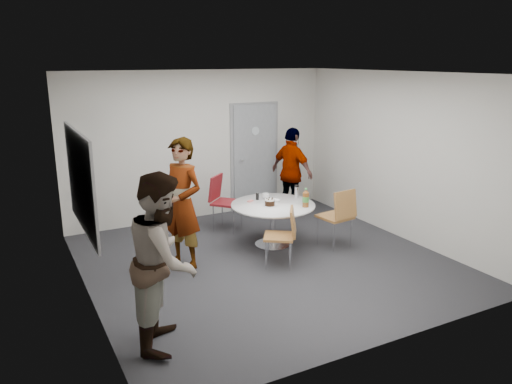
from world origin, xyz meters
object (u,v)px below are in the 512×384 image
chair_far (222,197)px  person_main (182,204)px  table (274,210)px  chair_near_left (285,231)px  chair_near_right (339,212)px  whiteboard (81,182)px  person_left (164,260)px  person_right (292,172)px  door (254,157)px

chair_far → person_main: bearing=4.8°
table → person_main: person_main is taller
table → chair_near_left: 0.84m
chair_near_right → person_main: bearing=161.6°
whiteboard → table: (2.89, 0.32, -0.86)m
person_main → person_left: person_main is taller
whiteboard → chair_near_right: bearing=-3.7°
whiteboard → chair_far: whiteboard is taller
chair_near_right → person_main: size_ratio=0.51×
whiteboard → person_right: whiteboard is taller
chair_far → person_left: size_ratio=0.52×
door → chair_near_right: bearing=-86.1°
chair_near_left → person_left: bearing=151.7°
table → person_right: (1.07, 1.23, 0.24)m
door → person_main: (-2.22, -2.08, -0.10)m
table → person_right: person_right is taller
person_main → person_right: (2.63, 1.34, -0.09)m
chair_near_right → door: bearing=86.0°
whiteboard → person_right: 4.30m
door → whiteboard: door is taller
person_left → chair_near_left: bearing=-36.5°
chair_far → person_main: 1.70m
whiteboard → chair_far: 2.98m
chair_far → person_right: 1.51m
chair_near_left → chair_far: chair_far is taller
chair_near_left → door: bearing=15.0°
person_main → person_right: size_ratio=1.11×
chair_near_left → person_right: person_right is taller
person_right → whiteboard: bearing=96.7°
table → person_main: bearing=-175.6°
table → person_left: 3.06m
chair_near_right → person_left: 3.50m
table → person_main: 1.59m
whiteboard → table: bearing=6.3°
table → person_main: (-1.55, -0.12, 0.34)m
person_right → door: bearing=14.4°
door → person_left: (-3.05, -3.86, -0.11)m
door → whiteboard: 4.25m
whiteboard → table: 3.03m
whiteboard → person_right: size_ratio=1.14×
person_main → chair_far: bearing=110.3°
chair_near_left → person_right: bearing=0.1°
chair_near_left → chair_near_right: (1.11, 0.22, 0.06)m
person_main → chair_near_left: bearing=36.0°
table → person_left: bearing=-141.5°
door → person_left: bearing=-128.3°
chair_near_left → chair_far: 1.88m
person_right → chair_far: bearing=80.6°
person_left → person_main: bearing=0.7°
chair_far → table: bearing=68.8°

